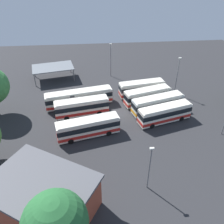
# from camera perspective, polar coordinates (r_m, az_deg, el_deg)

# --- Properties ---
(ground_plane) EXTENTS (92.02, 92.02, 0.00)m
(ground_plane) POSITION_cam_1_polar(r_m,az_deg,el_deg) (47.83, 1.65, -0.19)
(ground_plane) COLOR #28282B
(bus_row0_slot0) EXTENTS (11.40, 4.96, 3.51)m
(bus_row0_slot0) POSITION_cam_1_polar(r_m,az_deg,el_deg) (41.07, -5.89, -3.77)
(bus_row0_slot0) COLOR silver
(bus_row0_slot0) RESTS_ON ground_plane
(bus_row0_slot2) EXTENTS (10.96, 4.39, 3.51)m
(bus_row0_slot2) POSITION_cam_1_polar(r_m,az_deg,el_deg) (46.68, -7.47, 1.27)
(bus_row0_slot2) COLOR silver
(bus_row0_slot2) RESTS_ON ground_plane
(bus_row0_slot3) EXTENTS (14.35, 5.22, 3.51)m
(bus_row0_slot3) POSITION_cam_1_polar(r_m,az_deg,el_deg) (49.81, -8.17, 3.49)
(bus_row0_slot3) COLOR silver
(bus_row0_slot3) RESTS_ON ground_plane
(bus_row1_slot0) EXTENTS (10.85, 5.25, 3.51)m
(bus_row1_slot0) POSITION_cam_1_polar(r_m,az_deg,el_deg) (45.53, 12.88, -0.31)
(bus_row1_slot0) COLOR silver
(bus_row1_slot0) RESTS_ON ground_plane
(bus_row1_slot1) EXTENTS (11.13, 5.32, 3.51)m
(bus_row1_slot1) POSITION_cam_1_polar(r_m,az_deg,el_deg) (48.22, 11.17, 2.04)
(bus_row1_slot1) COLOR silver
(bus_row1_slot1) RESTS_ON ground_plane
(bus_row1_slot2) EXTENTS (10.47, 5.14, 3.51)m
(bus_row1_slot2) POSITION_cam_1_polar(r_m,az_deg,el_deg) (50.60, 8.69, 3.96)
(bus_row1_slot2) COLOR silver
(bus_row1_slot2) RESTS_ON ground_plane
(bus_row1_slot3) EXTENTS (10.54, 4.06, 3.51)m
(bus_row1_slot3) POSITION_cam_1_polar(r_m,az_deg,el_deg) (53.47, 7.31, 5.84)
(bus_row1_slot3) COLOR silver
(bus_row1_slot3) RESTS_ON ground_plane
(depot_building) EXTENTS (15.02, 13.91, 5.42)m
(depot_building) POSITION_cam_1_polar(r_m,az_deg,el_deg) (30.91, -16.62, -19.59)
(depot_building) COLOR #99422D
(depot_building) RESTS_ON ground_plane
(maintenance_shelter) EXTENTS (11.24, 8.23, 3.44)m
(maintenance_shelter) POSITION_cam_1_polar(r_m,az_deg,el_deg) (62.05, -14.41, 10.62)
(maintenance_shelter) COLOR slate
(maintenance_shelter) RESTS_ON ground_plane
(lamp_post_mid_lot) EXTENTS (0.56, 0.28, 7.46)m
(lamp_post_mid_lot) POSITION_cam_1_polar(r_m,az_deg,el_deg) (31.36, 9.26, -13.16)
(lamp_post_mid_lot) COLOR slate
(lamp_post_mid_lot) RESTS_ON ground_plane
(lamp_post_far_corner) EXTENTS (0.56, 0.28, 8.82)m
(lamp_post_far_corner) POSITION_cam_1_polar(r_m,az_deg,el_deg) (61.29, -0.33, 12.97)
(lamp_post_far_corner) COLOR slate
(lamp_post_far_corner) RESTS_ON ground_plane
(lamp_post_near_entrance) EXTENTS (0.56, 0.28, 8.82)m
(lamp_post_near_entrance) POSITION_cam_1_polar(r_m,az_deg,el_deg) (54.51, 15.81, 8.86)
(lamp_post_near_entrance) COLOR slate
(lamp_post_near_entrance) RESTS_ON ground_plane
(tree_northwest) EXTENTS (6.39, 6.39, 9.39)m
(tree_northwest) POSITION_cam_1_polar(r_m,az_deg,el_deg) (24.62, -13.84, -25.09)
(tree_northwest) COLOR brown
(tree_northwest) RESTS_ON ground_plane
(puddle_near_shelter) EXTENTS (4.07, 4.07, 0.01)m
(puddle_near_shelter) POSITION_cam_1_polar(r_m,az_deg,el_deg) (45.88, -2.97, -1.90)
(puddle_near_shelter) COLOR black
(puddle_near_shelter) RESTS_ON ground_plane
(puddle_front_lane) EXTENTS (3.19, 3.19, 0.01)m
(puddle_front_lane) POSITION_cam_1_polar(r_m,az_deg,el_deg) (53.31, -6.15, 3.55)
(puddle_front_lane) COLOR black
(puddle_front_lane) RESTS_ON ground_plane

